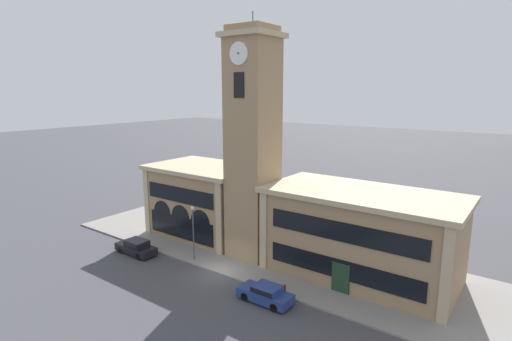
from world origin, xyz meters
name	(u,v)px	position (x,y,z in m)	size (l,w,h in m)	color
ground_plane	(218,274)	(0.00, 0.00, 0.00)	(300.00, 300.00, 0.00)	#424247
sidewalk_kerb	(260,250)	(0.00, 6.46, 0.07)	(44.38, 12.92, 0.15)	gray
clock_tower	(253,146)	(0.00, 5.21, 10.94)	(4.71, 4.71, 22.97)	#9E7F5B
town_hall_left_wing	(205,200)	(-8.07, 7.03, 3.97)	(12.22, 8.41, 7.89)	#9E7F5B
town_hall_right_wing	(361,234)	(10.25, 7.04, 3.88)	(16.58, 8.41, 7.70)	#9E7F5B
parked_car_near	(136,247)	(-9.61, -1.45, 0.77)	(4.56, 1.81, 1.49)	black
parked_car_mid	(266,293)	(6.15, -1.45, 0.74)	(4.38, 1.81, 1.41)	navy
street_lamp	(193,224)	(-3.80, 0.80, 3.67)	(0.36, 0.36, 5.30)	#4C4C51
fire_hydrant	(285,289)	(6.82, 0.21, 0.57)	(0.22, 0.22, 0.87)	red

